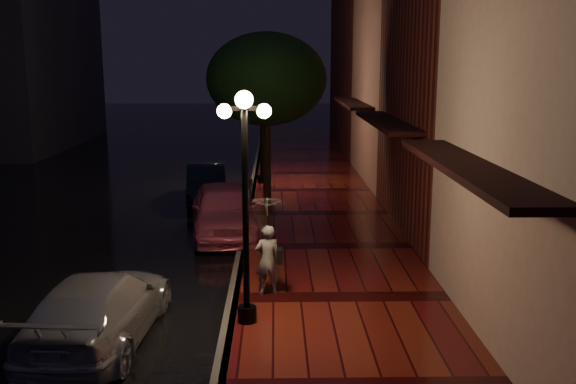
% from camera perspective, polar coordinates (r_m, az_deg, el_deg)
% --- Properties ---
extents(ground, '(120.00, 120.00, 0.00)m').
position_cam_1_polar(ground, '(17.12, -4.11, -5.31)').
color(ground, black).
rests_on(ground, ground).
extents(sidewalk, '(4.50, 60.00, 0.15)m').
position_cam_1_polar(sidewalk, '(17.13, 3.46, -5.03)').
color(sidewalk, '#480C0E').
rests_on(sidewalk, ground).
extents(curb, '(0.25, 60.00, 0.15)m').
position_cam_1_polar(curb, '(17.10, -4.11, -5.07)').
color(curb, '#595451').
rests_on(curb, ground).
extents(storefront_mid, '(5.00, 8.00, 11.00)m').
position_cam_1_polar(storefront_mid, '(19.35, 17.69, 12.64)').
color(storefront_mid, '#511914').
rests_on(storefront_mid, ground).
extents(storefront_far, '(5.00, 8.00, 9.00)m').
position_cam_1_polar(storefront_far, '(27.06, 12.10, 10.36)').
color(storefront_far, '#8C5951').
rests_on(storefront_far, ground).
extents(storefront_extra, '(5.00, 12.00, 10.00)m').
position_cam_1_polar(storefront_extra, '(36.86, 8.57, 11.53)').
color(storefront_extra, '#511914').
rests_on(storefront_extra, ground).
extents(streetlamp_near, '(0.96, 0.36, 4.31)m').
position_cam_1_polar(streetlamp_near, '(11.61, -3.81, -0.21)').
color(streetlamp_near, black).
rests_on(streetlamp_near, sidewalk).
extents(streetlamp_far, '(0.96, 0.36, 4.31)m').
position_cam_1_polar(streetlamp_far, '(25.47, -2.37, 6.26)').
color(streetlamp_far, black).
rests_on(streetlamp_far, sidewalk).
extents(street_tree, '(4.16, 4.16, 5.80)m').
position_cam_1_polar(street_tree, '(22.36, -1.90, 9.74)').
color(street_tree, black).
rests_on(street_tree, sidewalk).
extents(pink_car, '(2.36, 4.67, 1.53)m').
position_cam_1_polar(pink_car, '(18.53, -5.74, -1.58)').
color(pink_car, '#D25674').
rests_on(pink_car, ground).
extents(navy_car, '(1.80, 4.04, 1.29)m').
position_cam_1_polar(navy_car, '(23.36, -7.29, 0.84)').
color(navy_car, black).
rests_on(navy_car, ground).
extents(silver_car, '(2.10, 4.56, 1.29)m').
position_cam_1_polar(silver_car, '(12.08, -16.45, -9.89)').
color(silver_car, '#A1A0A7').
rests_on(silver_car, ground).
extents(woman_with_umbrella, '(0.87, 0.88, 2.09)m').
position_cam_1_polar(woman_with_umbrella, '(13.28, -1.84, -3.43)').
color(woman_with_umbrella, silver).
rests_on(woman_with_umbrella, sidewalk).
extents(parking_meter, '(0.15, 0.13, 1.41)m').
position_cam_1_polar(parking_meter, '(18.99, -3.36, -0.47)').
color(parking_meter, black).
rests_on(parking_meter, sidewalk).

